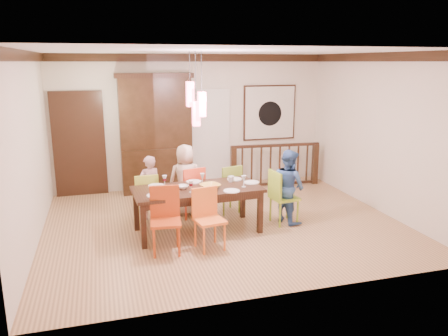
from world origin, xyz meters
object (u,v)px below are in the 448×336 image
object	(u,v)px
balustrade	(275,164)
person_end_right	(288,186)
person_far_mid	(186,180)
person_far_left	(150,187)
china_hutch	(156,133)
dining_table	(197,193)
chair_far_left	(145,194)
chair_end_right	(284,193)

from	to	relation	value
balustrade	person_end_right	world-z (taller)	person_end_right
person_far_mid	person_far_left	bearing A→B (deg)	4.12
china_hutch	person_far_mid	size ratio (longest dim) A/B	1.94
person_end_right	balustrade	bearing A→B (deg)	-34.65
dining_table	china_hutch	world-z (taller)	china_hutch
chair_far_left	balustrade	distance (m)	3.39
chair_far_left	china_hutch	xyz separation A→B (m)	(0.44, 1.85, 0.75)
dining_table	person_far_mid	distance (m)	0.91
china_hutch	person_far_left	world-z (taller)	china_hutch
chair_end_right	person_end_right	xyz separation A→B (m)	(0.09, 0.04, 0.11)
chair_far_left	china_hutch	bearing A→B (deg)	-107.22
chair_end_right	person_end_right	world-z (taller)	person_end_right
person_end_right	person_far_left	bearing A→B (deg)	52.39
person_far_mid	person_end_right	distance (m)	1.86
dining_table	china_hutch	size ratio (longest dim) A/B	0.84
dining_table	person_end_right	world-z (taller)	person_end_right
dining_table	person_far_mid	bearing A→B (deg)	87.88
chair_far_left	chair_end_right	world-z (taller)	chair_end_right
chair_end_right	person_end_right	distance (m)	0.15
chair_end_right	balustrade	distance (m)	2.33
balustrade	chair_end_right	bearing A→B (deg)	-104.52
dining_table	chair_far_left	distance (m)	1.05
balustrade	person_far_left	xyz separation A→B (m)	(-2.95, -1.35, 0.07)
china_hutch	dining_table	bearing A→B (deg)	-82.71
chair_far_left	china_hutch	size ratio (longest dim) A/B	0.35
chair_end_right	person_end_right	bearing A→B (deg)	-70.72
chair_far_left	person_end_right	distance (m)	2.48
dining_table	chair_far_left	world-z (taller)	chair_far_left
person_far_left	person_far_mid	bearing A→B (deg)	167.33
chair_end_right	person_far_mid	size ratio (longest dim) A/B	0.72
balustrade	person_far_mid	world-z (taller)	person_far_mid
person_far_left	person_end_right	xyz separation A→B (m)	(2.30, -0.82, 0.07)
china_hutch	balustrade	world-z (taller)	china_hutch
chair_end_right	person_far_left	distance (m)	2.37
balustrade	person_far_mid	bearing A→B (deg)	-146.68
chair_far_left	person_far_left	xyz separation A→B (m)	(0.09, 0.15, 0.07)
china_hutch	person_far_mid	xyz separation A→B (m)	(0.31, -1.63, -0.61)
balustrade	person_end_right	distance (m)	2.27
dining_table	person_far_left	bearing A→B (deg)	125.67
chair_far_left	person_far_mid	world-z (taller)	person_far_mid
china_hutch	person_end_right	distance (m)	3.24
dining_table	china_hutch	bearing A→B (deg)	94.11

